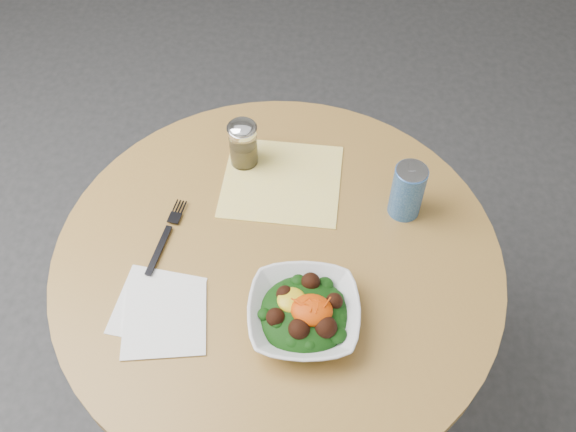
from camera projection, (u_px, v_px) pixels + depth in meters
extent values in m
plane|color=#303033|center=(281.00, 398.00, 1.88)|extent=(6.00, 6.00, 0.00)
cylinder|color=black|center=(281.00, 396.00, 1.86)|extent=(0.52, 0.52, 0.03)
cylinder|color=black|center=(280.00, 344.00, 1.59)|extent=(0.10, 0.10, 0.71)
cylinder|color=#AE8A3E|center=(278.00, 261.00, 1.30)|extent=(0.90, 0.90, 0.04)
cube|color=yellow|center=(282.00, 181.00, 1.40)|extent=(0.26, 0.24, 0.00)
cube|color=white|center=(157.00, 305.00, 1.21)|extent=(0.17, 0.17, 0.00)
cube|color=white|center=(165.00, 320.00, 1.19)|extent=(0.18, 0.18, 0.00)
imported|color=silver|center=(304.00, 315.00, 1.17)|extent=(0.22, 0.22, 0.05)
ellipsoid|color=black|center=(304.00, 315.00, 1.17)|extent=(0.17, 0.17, 0.06)
ellipsoid|color=gold|center=(292.00, 300.00, 1.16)|extent=(0.05, 0.05, 0.02)
ellipsoid|color=#E55305|center=(312.00, 310.00, 1.14)|extent=(0.08, 0.06, 0.03)
cube|color=black|center=(159.00, 250.00, 1.28)|extent=(0.03, 0.12, 0.00)
cube|color=black|center=(177.00, 213.00, 1.34)|extent=(0.03, 0.07, 0.00)
cylinder|color=silver|center=(243.00, 146.00, 1.39)|extent=(0.06, 0.06, 0.09)
cylinder|color=#9D8449|center=(244.00, 153.00, 1.41)|extent=(0.05, 0.05, 0.05)
cylinder|color=silver|center=(242.00, 129.00, 1.35)|extent=(0.06, 0.06, 0.01)
ellipsoid|color=silver|center=(242.00, 128.00, 1.35)|extent=(0.06, 0.06, 0.03)
cylinder|color=navy|center=(407.00, 191.00, 1.30)|extent=(0.07, 0.07, 0.12)
cylinder|color=#B8B7BF|center=(412.00, 170.00, 1.25)|extent=(0.06, 0.06, 0.00)
cube|color=#B8B7BF|center=(412.00, 166.00, 1.25)|extent=(0.01, 0.02, 0.00)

